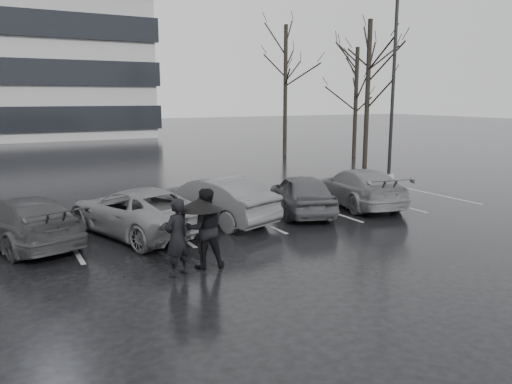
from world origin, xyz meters
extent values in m
plane|color=black|center=(0.00, 0.00, 0.00)|extent=(160.00, 160.00, 0.00)
imported|color=black|center=(2.40, 2.00, 0.67)|extent=(2.76, 4.25, 1.35)
imported|color=#303133|center=(-0.66, 2.29, 0.72)|extent=(2.88, 4.62, 1.44)
imported|color=#4F4F52|center=(-3.15, 2.10, 0.67)|extent=(3.59, 5.24, 1.33)
imported|color=black|center=(-6.08, 2.39, 0.65)|extent=(3.06, 4.80, 1.30)
imported|color=#4F4F52|center=(4.88, 2.07, 0.67)|extent=(2.75, 4.89, 1.34)
imported|color=black|center=(-3.30, -1.73, 0.86)|extent=(0.74, 0.63, 1.73)
imported|color=black|center=(-2.56, -1.51, 0.92)|extent=(1.02, 0.87, 1.84)
cylinder|color=black|center=(-2.75, -1.70, 0.73)|extent=(0.02, 0.02, 1.45)
cone|color=black|center=(-2.75, -1.70, 1.55)|extent=(1.00, 1.00, 0.25)
sphere|color=black|center=(-2.75, -1.70, 1.67)|extent=(0.05, 0.05, 0.05)
cylinder|color=#959598|center=(10.20, 6.14, 0.10)|extent=(0.49, 0.49, 0.20)
cylinder|color=black|center=(10.20, 6.14, 4.44)|extent=(0.16, 0.16, 8.88)
cube|color=#98989B|center=(-5.00, 2.50, 0.00)|extent=(0.12, 5.00, 0.00)
cube|color=#98989B|center=(-2.20, 2.50, 0.00)|extent=(0.12, 5.00, 0.00)
cube|color=#98989B|center=(0.60, 2.50, 0.00)|extent=(0.12, 5.00, 0.00)
cube|color=#98989B|center=(3.40, 2.50, 0.00)|extent=(0.12, 5.00, 0.00)
cube|color=#98989B|center=(6.20, 2.50, 0.00)|extent=(0.12, 5.00, 0.00)
cube|color=#98989B|center=(9.00, 2.50, 0.00)|extent=(0.12, 5.00, 0.00)
cylinder|color=black|center=(12.00, 10.00, 4.00)|extent=(0.26, 0.26, 8.00)
cylinder|color=black|center=(14.50, 14.00, 3.50)|extent=(0.26, 0.26, 7.00)
cylinder|color=black|center=(11.00, 17.00, 4.25)|extent=(0.26, 0.26, 8.50)
camera|label=1|loc=(-6.75, -11.71, 3.84)|focal=35.00mm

